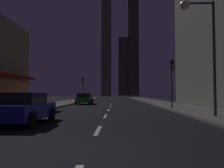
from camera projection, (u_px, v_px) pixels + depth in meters
ground_plane at (113, 102)px, 37.17m from camera, size 78.00×136.00×0.10m
sidewalk_right at (154, 102)px, 37.02m from camera, size 4.00×76.00×0.15m
sidewalk_left at (71, 101)px, 37.32m from camera, size 4.00×76.00×0.15m
lane_marking_center at (107, 113)px, 16.19m from camera, size 0.16×28.20×0.01m
skyscraper_distant_tall at (106, 36)px, 125.71m from camera, size 5.42×6.40×67.84m
skyscraper_distant_mid at (123, 67)px, 151.98m from camera, size 6.35×7.51×39.62m
skyscraper_distant_short at (133, 47)px, 154.21m from camera, size 7.54×7.49×67.49m
car_parked_near at (24, 108)px, 10.24m from camera, size 1.98×4.24×1.45m
car_parked_far at (84, 99)px, 29.39m from camera, size 1.98×4.24×1.45m
fire_hydrant_far_left at (50, 103)px, 21.85m from camera, size 0.42×0.30×0.65m
traffic_light_near_right at (172, 73)px, 19.14m from camera, size 0.32×0.48×4.20m
traffic_light_far_left at (83, 84)px, 40.35m from camera, size 0.32×0.48×4.20m
street_lamp_right at (199, 29)px, 12.52m from camera, size 1.96×0.56×6.58m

